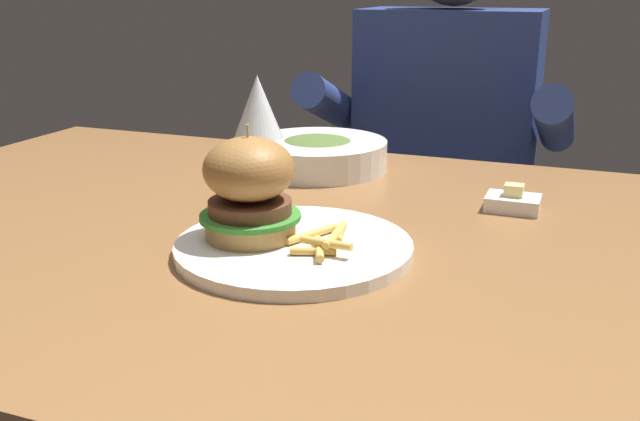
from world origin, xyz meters
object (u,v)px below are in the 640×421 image
main_plate (294,247)px  wine_glass (258,113)px  butter_dish (513,202)px  diner_person (442,207)px  soup_bowl (317,153)px  burger_sandwich (249,188)px

main_plate → wine_glass: wine_glass is taller
butter_dish → diner_person: 0.61m
wine_glass → soup_bowl: wine_glass is taller
main_plate → burger_sandwich: burger_sandwich is taller
wine_glass → soup_bowl: (-0.00, 0.22, -0.10)m
burger_sandwich → butter_dish: (0.26, 0.25, -0.06)m
main_plate → butter_dish: butter_dish is taller
wine_glass → soup_bowl: bearing=90.9°
burger_sandwich → wine_glass: bearing=111.7°
main_plate → butter_dish: (0.21, 0.25, 0.00)m
soup_bowl → main_plate: bearing=-72.8°
main_plate → soup_bowl: 0.38m
main_plate → burger_sandwich: size_ratio=2.06×
soup_bowl → wine_glass: bearing=-89.1°
burger_sandwich → butter_dish: burger_sandwich is taller
soup_bowl → burger_sandwich: bearing=-80.5°
main_plate → wine_glass: 0.22m
main_plate → soup_bowl: bearing=107.2°
butter_dish → wine_glass: bearing=-161.2°
main_plate → wine_glass: size_ratio=1.50×
burger_sandwich → diner_person: bearing=85.3°
butter_dish → soup_bowl: 0.34m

